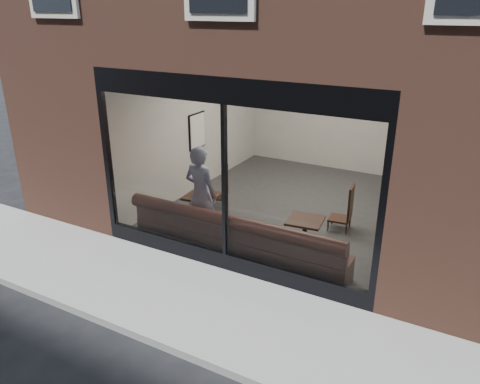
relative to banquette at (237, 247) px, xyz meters
The scene contains 21 objects.
ground 2.46m from the banquette, 90.00° to the right, with size 120.00×120.00×0.00m, color black.
sidewalk_near 1.47m from the banquette, 90.00° to the right, with size 40.00×2.00×0.01m, color gray.
kerb_near 2.51m from the banquette, 90.00° to the right, with size 40.00×0.10×0.12m, color gray.
host_building_pier_left 6.84m from the banquette, 124.05° to the left, with size 2.50×12.00×3.20m, color brown.
host_building_backfill 8.66m from the banquette, 90.00° to the left, with size 5.00×6.00×3.20m, color brown.
cafe_floor 2.56m from the banquette, 90.00° to the left, with size 6.00×6.00×0.00m, color #2D2D30.
cafe_ceiling 3.91m from the banquette, 90.00° to the left, with size 6.00×6.00×0.00m, color white.
cafe_wall_back 5.71m from the banquette, 90.00° to the left, with size 5.00×5.00×0.00m, color beige.
cafe_wall_left 3.82m from the banquette, 134.32° to the left, with size 6.00×6.00×0.00m, color beige.
cafe_wall_right 3.82m from the banquette, 45.68° to the left, with size 6.00×6.00×0.00m, color beige.
storefront_kick 0.41m from the banquette, 90.00° to the right, with size 5.00×0.10×0.30m, color black.
storefront_header 2.80m from the banquette, 90.00° to the right, with size 5.00×0.10×0.40m, color black.
storefront_mullion 1.38m from the banquette, 90.00° to the right, with size 0.06×0.10×2.50m, color black.
storefront_glass 1.39m from the banquette, 90.00° to the right, with size 4.80×4.80×0.00m, color white.
banquette is the anchor object (origin of this frame).
person 1.21m from the banquette, 161.07° to the left, with size 0.67×0.44×1.84m, color #9FAAD9.
cafe_table_left 1.38m from the banquette, 150.87° to the left, with size 0.61×0.61×0.04m, color black.
cafe_table_right 1.27m from the banquette, 28.19° to the left, with size 0.59×0.59×0.04m, color black.
cafe_chair_left 2.32m from the banquette, 129.70° to the left, with size 0.39×0.39×0.04m, color black.
cafe_chair_right 2.31m from the banquette, 58.07° to the left, with size 0.40×0.40×0.04m, color black.
wall_poster 3.72m from the banquette, 134.14° to the left, with size 0.02×0.59×0.78m, color white.
Camera 1 is at (3.52, -3.87, 4.15)m, focal length 35.00 mm.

